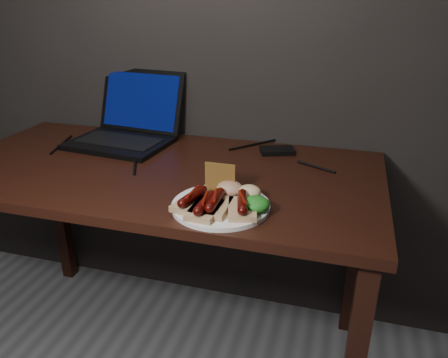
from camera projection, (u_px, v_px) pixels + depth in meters
desk at (161, 193)px, 1.44m from camera, size 1.40×0.70×0.75m
laptop at (128, 127)px, 1.64m from camera, size 0.38×0.37×0.25m
hard_drive at (277, 151)px, 1.53m from camera, size 0.13×0.11×0.02m
desk_cables at (183, 153)px, 1.52m from camera, size 1.01×0.47×0.01m
plate at (221, 206)px, 1.14m from camera, size 0.32×0.32×0.01m
bread_sausage_left at (193, 200)px, 1.12m from camera, size 0.10×0.13×0.04m
bread_sausage_center at (215, 204)px, 1.10m from camera, size 0.07×0.12×0.04m
bread_sausage_right at (242, 206)px, 1.09m from camera, size 0.10×0.13×0.04m
bread_sausage_extra at (205, 207)px, 1.09m from camera, size 0.08×0.12×0.04m
crispbread at (220, 178)px, 1.19m from camera, size 0.08×0.01×0.08m
salad_greens at (256, 204)px, 1.10m from camera, size 0.07×0.07×0.04m
salsa_mound at (230, 188)px, 1.18m from camera, size 0.07×0.07×0.04m
coleslaw_mound at (249, 192)px, 1.17m from camera, size 0.06×0.06×0.04m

